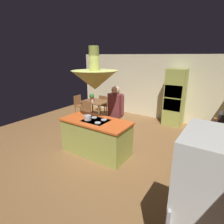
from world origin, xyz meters
TOP-DOWN VIEW (x-y plane):
  - ground at (0.00, 0.00)m, footprint 8.16×8.16m
  - wall_back at (0.00, 3.45)m, footprint 6.80×0.10m
  - kitchen_island at (0.00, -0.20)m, footprint 1.82×0.88m
  - counter_run_right at (2.84, 0.60)m, footprint 0.73×2.26m
  - oven_tower at (1.10, 3.04)m, footprint 0.66×0.62m
  - refrigerator at (2.80, -1.90)m, footprint 0.72×0.74m
  - dining_table at (-1.70, 1.90)m, footprint 0.99×0.81m
  - person_at_island at (0.15, 0.51)m, footprint 0.53×0.23m
  - range_hood at (0.00, -0.20)m, footprint 1.10×1.10m
  - pendant_light_over_table at (-1.70, 1.90)m, footprint 0.32×0.32m
  - chair_facing_island at (-1.70, 1.27)m, footprint 0.40×0.40m
  - chair_by_back_wall at (-1.70, 2.53)m, footprint 0.40×0.40m
  - chair_at_corner at (-2.57, 1.90)m, footprint 0.40×0.40m
  - potted_plant_on_table at (-1.80, 1.83)m, footprint 0.20×0.20m
  - cup_on_table at (-1.67, 1.70)m, footprint 0.07×0.07m
  - cooking_pot_on_cooktop at (-0.16, -0.33)m, footprint 0.18×0.18m

SIDE VIEW (x-z plane):
  - ground at x=0.00m, z-range 0.00..0.00m
  - kitchen_island at x=0.00m, z-range -0.01..0.93m
  - counter_run_right at x=2.84m, z-range 0.01..0.92m
  - chair_facing_island at x=-1.70m, z-range 0.07..0.94m
  - chair_by_back_wall at x=-1.70m, z-range 0.07..0.94m
  - chair_at_corner at x=-2.57m, z-range 0.07..0.94m
  - dining_table at x=-1.70m, z-range 0.27..1.03m
  - cup_on_table at x=-1.67m, z-range 0.76..0.85m
  - refrigerator at x=2.80m, z-range 0.00..1.85m
  - potted_plant_on_table at x=-1.80m, z-range 0.78..1.08m
  - person_at_island at x=0.15m, z-range 0.13..1.85m
  - cooking_pot_on_cooktop at x=-0.16m, z-range 0.94..1.06m
  - oven_tower at x=1.10m, z-range 0.00..2.06m
  - wall_back at x=0.00m, z-range 0.00..2.55m
  - pendant_light_over_table at x=-1.70m, z-range 1.45..2.27m
  - range_hood at x=0.00m, z-range 1.47..2.47m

